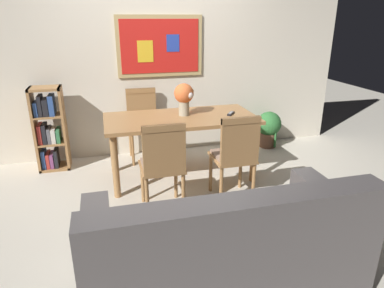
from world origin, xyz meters
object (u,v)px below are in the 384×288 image
at_px(dining_chair_near_right, 236,151).
at_px(flower_vase, 184,96).
at_px(dining_chair_near_left, 163,161).
at_px(bookshelf, 49,130).
at_px(dining_table, 181,125).
at_px(dining_chair_far_left, 143,118).
at_px(leather_couch, 224,251).
at_px(tv_remote, 231,113).
at_px(potted_ivy, 269,127).

relative_size(dining_chair_near_right, flower_vase, 2.53).
bearing_deg(dining_chair_near_left, bookshelf, 129.84).
distance_m(dining_table, flower_vase, 0.32).
bearing_deg(flower_vase, dining_chair_far_left, 122.38).
height_order(dining_chair_near_left, dining_chair_far_left, same).
bearing_deg(leather_couch, bookshelf, 118.85).
relative_size(bookshelf, tv_remote, 6.72).
bearing_deg(dining_table, dining_chair_near_left, -114.65).
relative_size(flower_vase, tv_remote, 2.39).
xyz_separation_m(dining_chair_far_left, bookshelf, (-1.13, -0.07, -0.04)).
xyz_separation_m(bookshelf, flower_vase, (1.54, -0.56, 0.45)).
bearing_deg(bookshelf, potted_ivy, 0.31).
distance_m(dining_chair_far_left, leather_couch, 2.55).
distance_m(dining_chair_near_left, leather_couch, 1.13).
xyz_separation_m(dining_chair_near_right, tv_remote, (0.19, 0.65, 0.20)).
relative_size(dining_chair_near_right, tv_remote, 6.03).
bearing_deg(potted_ivy, dining_chair_near_left, -142.02).
height_order(dining_chair_far_left, bookshelf, bookshelf).
distance_m(bookshelf, potted_ivy, 2.92).
bearing_deg(potted_ivy, tv_remote, -141.26).
distance_m(dining_chair_near_right, tv_remote, 0.71).
relative_size(leather_couch, flower_vase, 5.00).
bearing_deg(tv_remote, dining_table, 175.60).
xyz_separation_m(dining_chair_near_left, tv_remote, (0.92, 0.70, 0.20)).
bearing_deg(flower_vase, potted_ivy, 22.80).
height_order(dining_chair_far_left, leather_couch, dining_chair_far_left).
xyz_separation_m(dining_chair_far_left, potted_ivy, (1.78, -0.06, -0.25)).
bearing_deg(leather_couch, dining_chair_near_right, 65.53).
bearing_deg(dining_chair_far_left, tv_remote, -38.64).
xyz_separation_m(leather_couch, tv_remote, (0.71, 1.79, 0.42)).
relative_size(leather_couch, tv_remote, 11.93).
relative_size(dining_table, flower_vase, 4.67).
bearing_deg(dining_chair_near_left, tv_remote, 37.26).
distance_m(dining_chair_far_left, bookshelf, 1.14).
xyz_separation_m(dining_table, bookshelf, (-1.48, 0.62, -0.14)).
height_order(leather_couch, flower_vase, flower_vase).
xyz_separation_m(dining_chair_near_left, bookshelf, (-1.14, 1.37, -0.04)).
bearing_deg(dining_chair_near_left, dining_table, 65.35).
bearing_deg(dining_chair_far_left, dining_table, -63.41).
bearing_deg(dining_table, leather_couch, -94.01).
relative_size(dining_chair_near_left, leather_couch, 0.51).
distance_m(bookshelf, tv_remote, 2.18).
relative_size(dining_chair_far_left, leather_couch, 0.51).
xyz_separation_m(dining_chair_near_left, potted_ivy, (1.77, 1.38, -0.25)).
height_order(dining_chair_near_left, leather_couch, dining_chair_near_left).
bearing_deg(dining_chair_near_left, potted_ivy, 37.98).
bearing_deg(dining_chair_far_left, bookshelf, -176.33).
xyz_separation_m(leather_couch, flower_vase, (0.18, 1.89, 0.64)).
bearing_deg(tv_remote, dining_chair_near_right, -106.18).
xyz_separation_m(potted_ivy, tv_remote, (-0.85, -0.68, 0.44)).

